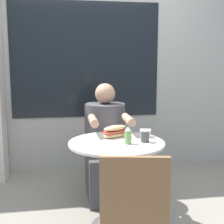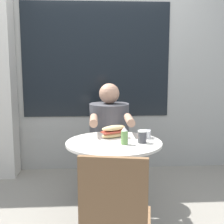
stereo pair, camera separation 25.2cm
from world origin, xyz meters
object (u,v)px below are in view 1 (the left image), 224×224
empty_chair_across (134,215)px  sandwich_on_plate (115,133)px  cafe_table (116,165)px  condiment_bottle (128,136)px  seated_diner (106,150)px  diner_chair (102,138)px  drink_cup (145,136)px

empty_chair_across → sandwich_on_plate: size_ratio=3.82×
empty_chair_across → sandwich_on_plate: empty_chair_across is taller
cafe_table → empty_chair_across: empty_chair_across is taller
sandwich_on_plate → condiment_bottle: size_ratio=1.72×
seated_diner → empty_chair_across: bearing=88.5°
seated_diner → empty_chair_across: seated_diner is taller
diner_chair → drink_cup: (0.21, -0.97, 0.24)m
diner_chair → seated_diner: (-0.00, -0.35, -0.04)m
diner_chair → condiment_bottle: 1.04m
empty_chair_across → drink_cup: size_ratio=9.12×
empty_chair_across → condiment_bottle: size_ratio=6.57×
sandwich_on_plate → cafe_table: bearing=-93.3°
cafe_table → drink_cup: size_ratio=7.83×
empty_chair_across → condiment_bottle: bearing=90.8°
drink_cup → condiment_bottle: (-0.14, -0.04, 0.02)m
empty_chair_across → sandwich_on_plate: bearing=97.1°
empty_chair_across → seated_diner: bearing=98.4°
condiment_bottle → cafe_table: bearing=134.3°
drink_cup → condiment_bottle: bearing=-165.8°
seated_diner → condiment_bottle: (0.07, -0.65, 0.30)m
seated_diner → drink_cup: 0.71m
cafe_table → diner_chair: diner_chair is taller
cafe_table → drink_cup: (0.21, -0.04, 0.24)m
condiment_bottle → seated_diner: bearing=96.2°
seated_diner → condiment_bottle: 0.72m
diner_chair → sandwich_on_plate: bearing=90.8°
seated_diner → cafe_table: bearing=90.4°
diner_chair → sandwich_on_plate: 0.85m
empty_chair_across → drink_cup: empty_chair_across is taller
cafe_table → condiment_bottle: bearing=-45.7°
empty_chair_across → sandwich_on_plate: (0.06, 0.91, 0.24)m
diner_chair → drink_cup: size_ratio=9.12×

